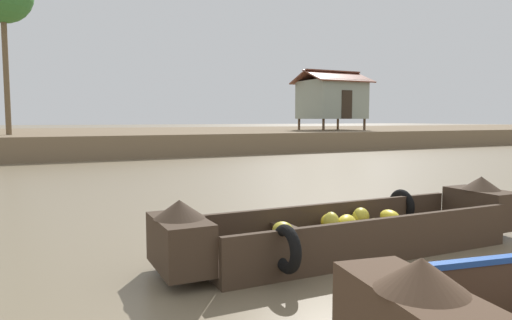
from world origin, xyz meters
TOP-DOWN VIEW (x-y plane):
  - ground_plane at (0.00, 10.00)m, footprint 300.00×300.00m
  - riverbank_strip at (0.00, 29.13)m, footprint 160.00×20.00m
  - banana_boat at (-0.46, 3.57)m, footprint 5.28×1.80m
  - stilt_house_mid_left at (13.95, 24.09)m, footprint 4.33×3.77m

SIDE VIEW (x-z plane):
  - ground_plane at x=0.00m, z-range 0.00..0.00m
  - banana_boat at x=-0.46m, z-range -0.14..0.74m
  - riverbank_strip at x=0.00m, z-range 0.00..1.04m
  - stilt_house_mid_left at x=13.95m, z-range 1.13..5.05m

